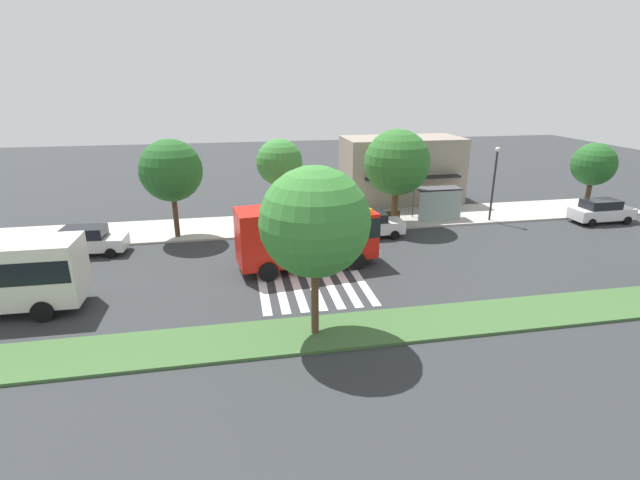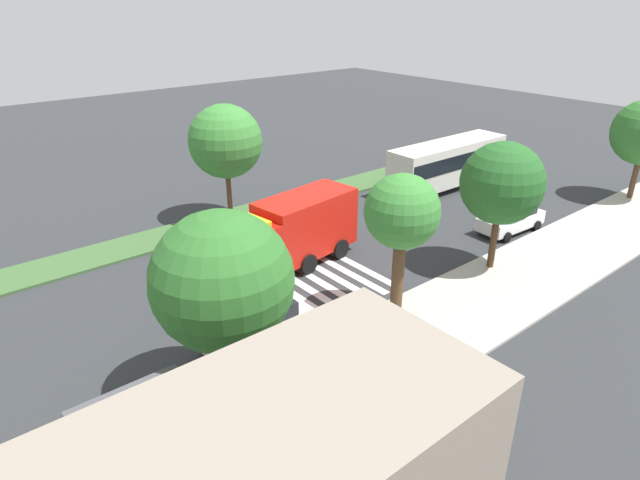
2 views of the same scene
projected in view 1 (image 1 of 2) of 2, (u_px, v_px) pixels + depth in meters
name	position (u px, v px, depth m)	size (l,w,h in m)	color
ground_plane	(302.00, 268.00, 27.64)	(120.00, 120.00, 0.00)	#2D3033
sidewalk	(285.00, 224.00, 35.85)	(60.00, 5.45, 0.14)	#ADA89E
median_strip	(328.00, 332.00, 20.53)	(60.00, 3.00, 0.14)	#3D6033
crosswalk	(306.00, 268.00, 27.68)	(5.85, 11.05, 0.01)	silver
fire_truck	(310.00, 234.00, 27.22)	(8.58, 3.62, 3.74)	red
parked_car_west	(88.00, 240.00, 29.63)	(4.61, 2.26, 1.81)	silver
parked_car_mid	(369.00, 225.00, 32.90)	(4.79, 2.05, 1.76)	silver
parked_car_east	(601.00, 211.00, 36.21)	(4.82, 2.10, 1.83)	silver
bus_stop_shelter	(439.00, 198.00, 36.30)	(3.50, 1.40, 2.46)	#4C4C51
bench_near_shelter	(389.00, 216.00, 36.01)	(1.60, 0.50, 0.90)	#4C3823
street_lamp	(494.00, 177.00, 35.55)	(0.36, 0.36, 5.69)	#2D2D30
storefront_building	(401.00, 170.00, 41.81)	(10.33, 5.96, 5.79)	gray
sidewalk_tree_west	(171.00, 171.00, 31.33)	(4.20, 4.20, 6.77)	#47301E
sidewalk_tree_center	(279.00, 164.00, 32.54)	(3.24, 3.24, 6.62)	#513823
sidewalk_tree_east	(397.00, 163.00, 34.13)	(4.83, 4.83, 7.12)	#513823
sidewalk_tree_far_east	(594.00, 165.00, 37.28)	(3.40, 3.40, 5.74)	#47301E
median_tree_far_west	(315.00, 222.00, 18.76)	(4.54, 4.54, 7.32)	#513823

